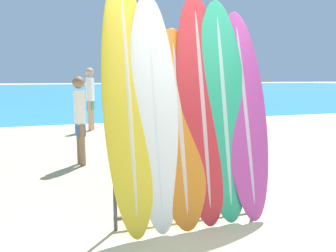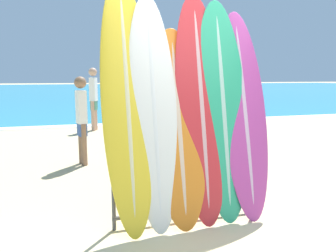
{
  "view_description": "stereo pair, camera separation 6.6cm",
  "coord_description": "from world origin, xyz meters",
  "px_view_note": "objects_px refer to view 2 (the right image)",
  "views": [
    {
      "loc": [
        -1.52,
        -2.33,
        1.53
      ],
      "look_at": [
        -0.27,
        1.59,
        0.91
      ],
      "focal_mm": 35.0,
      "sensor_mm": 36.0,
      "label": 1
    },
    {
      "loc": [
        -1.46,
        -2.35,
        1.53
      ],
      "look_at": [
        -0.27,
        1.59,
        0.91
      ],
      "focal_mm": 35.0,
      "sensor_mm": 36.0,
      "label": 2
    }
  ],
  "objects_px": {
    "surfboard_rack": "(190,177)",
    "surfboard_slot_5": "(244,113)",
    "person_mid_beach": "(82,117)",
    "person_far_right": "(132,97)",
    "surfboard_slot_3": "(201,107)",
    "surfboard_slot_4": "(223,109)",
    "surfboard_slot_2": "(179,127)",
    "person_near_water": "(143,102)",
    "surfboard_slot_0": "(127,101)",
    "surfboard_slot_1": "(153,111)",
    "person_far_left": "(94,96)"
  },
  "relations": [
    {
      "from": "surfboard_rack",
      "to": "surfboard_slot_5",
      "type": "bearing_deg",
      "value": 3.3
    },
    {
      "from": "person_mid_beach",
      "to": "person_far_right",
      "type": "distance_m",
      "value": 3.54
    },
    {
      "from": "surfboard_slot_3",
      "to": "surfboard_slot_4",
      "type": "height_order",
      "value": "surfboard_slot_3"
    },
    {
      "from": "surfboard_slot_2",
      "to": "person_far_right",
      "type": "bearing_deg",
      "value": 84.18
    },
    {
      "from": "surfboard_slot_3",
      "to": "person_near_water",
      "type": "xyz_separation_m",
      "value": [
        0.35,
        4.46,
        -0.28
      ]
    },
    {
      "from": "surfboard_rack",
      "to": "person_far_right",
      "type": "distance_m",
      "value": 5.94
    },
    {
      "from": "surfboard_slot_0",
      "to": "person_mid_beach",
      "type": "bearing_deg",
      "value": 97.81
    },
    {
      "from": "surfboard_slot_1",
      "to": "surfboard_slot_2",
      "type": "distance_m",
      "value": 0.31
    },
    {
      "from": "surfboard_rack",
      "to": "person_near_water",
      "type": "distance_m",
      "value": 4.56
    },
    {
      "from": "surfboard_slot_4",
      "to": "person_near_water",
      "type": "xyz_separation_m",
      "value": [
        0.1,
        4.47,
        -0.25
      ]
    },
    {
      "from": "surfboard_slot_0",
      "to": "surfboard_slot_5",
      "type": "bearing_deg",
      "value": -1.79
    },
    {
      "from": "person_mid_beach",
      "to": "surfboard_slot_0",
      "type": "bearing_deg",
      "value": 173.84
    },
    {
      "from": "surfboard_slot_1",
      "to": "person_near_water",
      "type": "relative_size",
      "value": 1.4
    },
    {
      "from": "surfboard_slot_2",
      "to": "person_near_water",
      "type": "height_order",
      "value": "surfboard_slot_2"
    },
    {
      "from": "surfboard_slot_0",
      "to": "person_mid_beach",
      "type": "relative_size",
      "value": 1.68
    },
    {
      "from": "surfboard_slot_2",
      "to": "surfboard_slot_3",
      "type": "relative_size",
      "value": 0.85
    },
    {
      "from": "person_near_water",
      "to": "person_far_left",
      "type": "relative_size",
      "value": 0.96
    },
    {
      "from": "surfboard_slot_0",
      "to": "person_mid_beach",
      "type": "distance_m",
      "value": 2.67
    },
    {
      "from": "surfboard_slot_4",
      "to": "person_far_left",
      "type": "height_order",
      "value": "surfboard_slot_4"
    },
    {
      "from": "surfboard_slot_0",
      "to": "surfboard_slot_5",
      "type": "height_order",
      "value": "surfboard_slot_0"
    },
    {
      "from": "surfboard_rack",
      "to": "surfboard_slot_3",
      "type": "bearing_deg",
      "value": 20.05
    },
    {
      "from": "surfboard_slot_1",
      "to": "surfboard_rack",
      "type": "bearing_deg",
      "value": -6.05
    },
    {
      "from": "surfboard_slot_5",
      "to": "person_far_right",
      "type": "relative_size",
      "value": 1.26
    },
    {
      "from": "surfboard_slot_3",
      "to": "person_near_water",
      "type": "relative_size",
      "value": 1.42
    },
    {
      "from": "surfboard_slot_3",
      "to": "person_far_left",
      "type": "distance_m",
      "value": 6.42
    },
    {
      "from": "person_far_left",
      "to": "person_far_right",
      "type": "xyz_separation_m",
      "value": [
        1.0,
        -0.54,
        0.01
      ]
    },
    {
      "from": "surfboard_slot_3",
      "to": "person_mid_beach",
      "type": "xyz_separation_m",
      "value": [
        -1.14,
        2.63,
        -0.37
      ]
    },
    {
      "from": "surfboard_slot_5",
      "to": "person_mid_beach",
      "type": "bearing_deg",
      "value": 121.78
    },
    {
      "from": "surfboard_slot_1",
      "to": "person_mid_beach",
      "type": "height_order",
      "value": "surfboard_slot_1"
    },
    {
      "from": "person_mid_beach",
      "to": "surfboard_slot_5",
      "type": "bearing_deg",
      "value": -162.19
    },
    {
      "from": "surfboard_slot_0",
      "to": "surfboard_slot_2",
      "type": "bearing_deg",
      "value": -6.94
    },
    {
      "from": "person_mid_beach",
      "to": "person_far_left",
      "type": "height_order",
      "value": "person_far_left"
    },
    {
      "from": "person_far_right",
      "to": "person_mid_beach",
      "type": "bearing_deg",
      "value": -128.77
    },
    {
      "from": "surfboard_slot_3",
      "to": "person_far_left",
      "type": "xyz_separation_m",
      "value": [
        -0.66,
        6.38,
        -0.24
      ]
    },
    {
      "from": "surfboard_rack",
      "to": "surfboard_slot_2",
      "type": "bearing_deg",
      "value": 173.62
    },
    {
      "from": "person_near_water",
      "to": "person_far_right",
      "type": "distance_m",
      "value": 1.38
    },
    {
      "from": "surfboard_rack",
      "to": "person_near_water",
      "type": "bearing_deg",
      "value": 83.82
    },
    {
      "from": "surfboard_slot_0",
      "to": "person_far_left",
      "type": "relative_size",
      "value": 1.45
    },
    {
      "from": "person_near_water",
      "to": "surfboard_slot_2",
      "type": "bearing_deg",
      "value": 124.53
    },
    {
      "from": "surfboard_slot_2",
      "to": "person_far_right",
      "type": "relative_size",
      "value": 1.14
    },
    {
      "from": "surfboard_slot_3",
      "to": "surfboard_slot_1",
      "type": "bearing_deg",
      "value": -178.88
    },
    {
      "from": "surfboard_rack",
      "to": "person_mid_beach",
      "type": "relative_size",
      "value": 1.08
    },
    {
      "from": "person_far_left",
      "to": "person_mid_beach",
      "type": "bearing_deg",
      "value": 14.91
    },
    {
      "from": "surfboard_slot_3",
      "to": "surfboard_slot_5",
      "type": "xyz_separation_m",
      "value": [
        0.5,
        -0.01,
        -0.08
      ]
    },
    {
      "from": "surfboard_rack",
      "to": "surfboard_slot_1",
      "type": "xyz_separation_m",
      "value": [
        -0.38,
        0.04,
        0.72
      ]
    },
    {
      "from": "surfboard_slot_3",
      "to": "person_near_water",
      "type": "bearing_deg",
      "value": 85.52
    },
    {
      "from": "surfboard_slot_3",
      "to": "surfboard_slot_4",
      "type": "xyz_separation_m",
      "value": [
        0.25,
        -0.01,
        -0.03
      ]
    },
    {
      "from": "surfboard_slot_2",
      "to": "person_mid_beach",
      "type": "bearing_deg",
      "value": 108.15
    },
    {
      "from": "person_far_left",
      "to": "surfboard_slot_5",
      "type": "bearing_deg",
      "value": 32.42
    },
    {
      "from": "surfboard_rack",
      "to": "person_mid_beach",
      "type": "bearing_deg",
      "value": 110.42
    }
  ]
}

